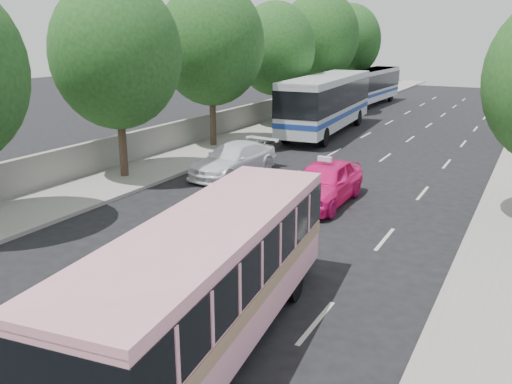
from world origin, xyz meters
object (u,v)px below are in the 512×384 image
Objects in this scene: pink_bus at (210,270)px; white_pickup at (234,160)px; pink_taxi at (324,182)px; tour_coach_front at (327,99)px; tour_coach_rear at (370,84)px.

white_pickup is (-6.96, 12.90, -1.04)m from pink_bus.
tour_coach_front is (-5.50, 14.72, 1.42)m from pink_taxi.
tour_coach_front reaches higher than tour_coach_rear.
tour_coach_front is 1.17× the size of tour_coach_rear.
pink_taxi is 0.39× the size of tour_coach_front.
tour_coach_front reaches higher than pink_bus.
tour_coach_front is at bearing 97.68° from white_pickup.
tour_coach_front is at bearing 109.92° from pink_taxi.
pink_bus is 0.85× the size of tour_coach_rear.
white_pickup is (-5.35, 2.15, -0.10)m from pink_taxi.
pink_taxi reaches higher than white_pickup.
tour_coach_rear reaches higher than pink_bus.
tour_coach_rear is at bearing 92.15° from tour_coach_front.
white_pickup is 12.66m from tour_coach_front.
pink_taxi is 0.46× the size of tour_coach_rear.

